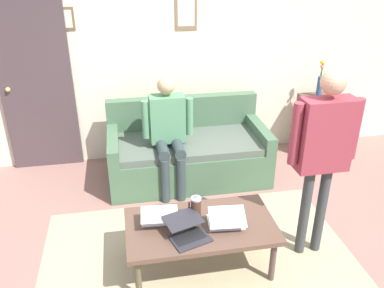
{
  "coord_description": "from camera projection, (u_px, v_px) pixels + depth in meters",
  "views": [
    {
      "loc": [
        0.66,
        2.58,
        2.45
      ],
      "look_at": [
        0.04,
        -0.74,
        0.8
      ],
      "focal_mm": 37.27,
      "sensor_mm": 36.0,
      "label": 1
    }
  ],
  "objects": [
    {
      "name": "area_rug",
      "position": [
        203.0,
        273.0,
        3.35
      ],
      "size": [
        2.72,
        2.13,
        0.01
      ],
      "primitive_type": "cube",
      "color": "tan",
      "rests_on": "ground_plane"
    },
    {
      "name": "coffee_table",
      "position": [
        201.0,
        228.0,
        3.27
      ],
      "size": [
        1.22,
        0.68,
        0.43
      ],
      "color": "brown",
      "rests_on": "ground_plane"
    },
    {
      "name": "side_shelf",
      "position": [
        314.0,
        124.0,
        5.23
      ],
      "size": [
        0.42,
        0.32,
        0.78
      ],
      "color": "brown",
      "rests_on": "ground_plane"
    },
    {
      "name": "back_wall",
      "position": [
        174.0,
        51.0,
        4.81
      ],
      "size": [
        7.04,
        0.11,
        2.7
      ],
      "color": "beige",
      "rests_on": "ground_plane"
    },
    {
      "name": "interior_door",
      "position": [
        37.0,
        87.0,
        4.61
      ],
      "size": [
        0.82,
        0.09,
        2.05
      ],
      "color": "#483B3D",
      "rests_on": "ground_plane"
    },
    {
      "name": "couch",
      "position": [
        187.0,
        152.0,
        4.69
      ],
      "size": [
        1.81,
        0.91,
        0.88
      ],
      "color": "#46674A",
      "rests_on": "ground_plane"
    },
    {
      "name": "ground_plane",
      "position": [
        212.0,
        263.0,
        3.46
      ],
      "size": [
        7.68,
        7.68,
        0.0
      ],
      "primitive_type": "plane",
      "color": "#91685D"
    },
    {
      "name": "french_press",
      "position": [
        196.0,
        209.0,
        3.26
      ],
      "size": [
        0.11,
        0.09,
        0.25
      ],
      "color": "#4C3323",
      "rests_on": "coffee_table"
    },
    {
      "name": "person_standing",
      "position": [
        324.0,
        144.0,
        3.15
      ],
      "size": [
        0.58,
        0.19,
        1.67
      ],
      "color": "#393D3D",
      "rests_on": "ground_plane"
    },
    {
      "name": "flower_vase",
      "position": [
        320.0,
        82.0,
        4.98
      ],
      "size": [
        0.07,
        0.08,
        0.46
      ],
      "color": "#33517E",
      "rests_on": "side_shelf"
    },
    {
      "name": "laptop_center",
      "position": [
        226.0,
        220.0,
        3.23
      ],
      "size": [
        0.31,
        0.3,
        0.15
      ],
      "color": "silver",
      "rests_on": "coffee_table"
    },
    {
      "name": "laptop_right",
      "position": [
        159.0,
        217.0,
        3.27
      ],
      "size": [
        0.32,
        0.32,
        0.13
      ],
      "color": "silver",
      "rests_on": "coffee_table"
    },
    {
      "name": "person_seated",
      "position": [
        168.0,
        129.0,
        4.26
      ],
      "size": [
        0.55,
        0.51,
        1.28
      ],
      "color": "#303C3D",
      "rests_on": "ground_plane"
    },
    {
      "name": "laptop_left",
      "position": [
        188.0,
        232.0,
        3.09
      ],
      "size": [
        0.38,
        0.4,
        0.13
      ],
      "color": "#28282D",
      "rests_on": "coffee_table"
    }
  ]
}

